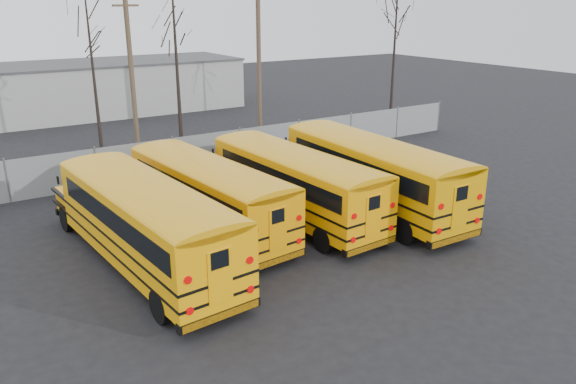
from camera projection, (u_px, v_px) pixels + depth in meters
ground at (301, 256)px, 20.40m from camera, size 120.00×120.00×0.00m
fence at (173, 157)px, 29.61m from camera, size 40.00×0.04×2.00m
distant_building at (103, 88)px, 46.20m from camera, size 22.00×8.00×4.00m
bus_a at (143, 217)px, 18.97m from camera, size 3.52×11.49×3.17m
bus_b at (206, 190)px, 22.12m from camera, size 3.42×10.76×2.96m
bus_c at (292, 178)px, 23.39m from camera, size 3.08×10.96×3.04m
bus_d at (369, 168)px, 24.39m from camera, size 2.95×11.67×3.25m
utility_pole_left at (132, 75)px, 32.42m from camera, size 1.61×0.52×9.16m
utility_pole_right at (259, 57)px, 38.70m from camera, size 1.76×0.51×9.98m
tree_3 at (94, 80)px, 30.60m from camera, size 0.26×0.26×9.43m
tree_4 at (177, 65)px, 32.94m from camera, size 0.26×0.26×10.48m
tree_5 at (394, 51)px, 40.40m from camera, size 0.26×0.26×10.71m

